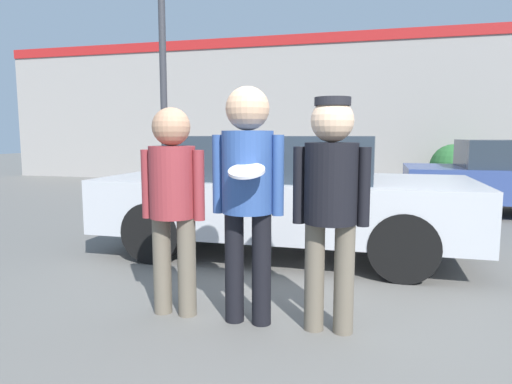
{
  "coord_description": "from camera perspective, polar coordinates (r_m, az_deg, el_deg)",
  "views": [
    {
      "loc": [
        0.58,
        -3.48,
        1.47
      ],
      "look_at": [
        -0.36,
        0.1,
        1.01
      ],
      "focal_mm": 32.0,
      "sensor_mm": 36.0,
      "label": 1
    }
  ],
  "objects": [
    {
      "name": "person_middle_with_frisbee",
      "position": [
        3.47,
        -1.06,
        1.36
      ],
      "size": [
        0.56,
        0.6,
        1.83
      ],
      "color": "black",
      "rests_on": "ground"
    },
    {
      "name": "shrub",
      "position": [
        13.41,
        23.44,
        2.88
      ],
      "size": [
        1.24,
        1.24,
        1.24
      ],
      "color": "#2D6B33",
      "rests_on": "ground"
    },
    {
      "name": "ground_plane",
      "position": [
        3.82,
        5.04,
        -15.57
      ],
      "size": [
        56.0,
        56.0,
        0.0
      ],
      "primitive_type": "plane",
      "color": "#66635E"
    },
    {
      "name": "storefront_building",
      "position": [
        14.07,
        12.61,
        10.19
      ],
      "size": [
        24.0,
        0.22,
        4.47
      ],
      "color": "gray",
      "rests_on": "ground"
    },
    {
      "name": "person_left",
      "position": [
        3.72,
        -10.37,
        -0.08
      ],
      "size": [
        0.54,
        0.37,
        1.69
      ],
      "color": "#665B4C",
      "rests_on": "ground"
    },
    {
      "name": "person_right",
      "position": [
        3.37,
        9.34,
        0.03
      ],
      "size": [
        0.56,
        0.39,
        1.74
      ],
      "color": "#665B4C",
      "rests_on": "ground"
    },
    {
      "name": "parked_car_near",
      "position": [
        5.71,
        3.43,
        -0.12
      ],
      "size": [
        4.46,
        1.94,
        1.46
      ],
      "color": "#B7BABF",
      "rests_on": "ground"
    },
    {
      "name": "street_lamp",
      "position": [
        8.36,
        -10.15,
        20.23
      ],
      "size": [
        1.3,
        0.35,
        5.47
      ],
      "color": "#38383D",
      "rests_on": "ground"
    }
  ]
}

